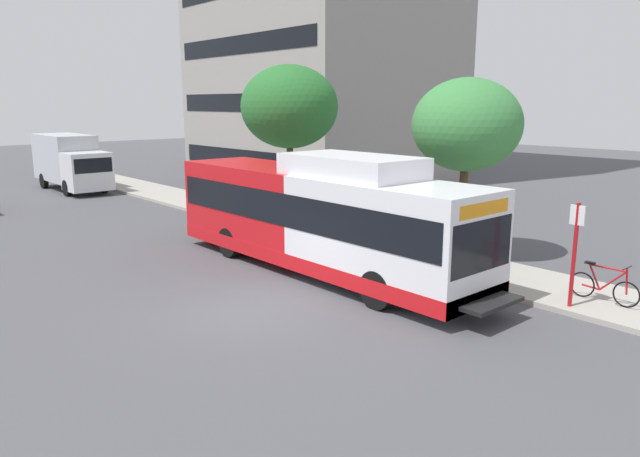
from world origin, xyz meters
TOP-DOWN VIEW (x-y plane):
  - ground_plane at (0.00, 8.00)m, footprint 120.00×120.00m
  - sidewalk_curb at (7.00, 6.00)m, footprint 3.00×56.00m
  - transit_bus at (3.54, 1.42)m, footprint 2.58×12.25m
  - bus_stop_sign_pole at (5.85, -5.37)m, footprint 0.10×0.36m
  - bicycle_parked at (6.79, -5.78)m, footprint 0.52×1.76m
  - street_tree_near_stop at (8.13, -0.49)m, footprint 3.49×3.49m
  - street_tree_mid_block at (7.64, 7.99)m, footprint 4.08×4.08m
  - box_truck_background at (3.84, 24.10)m, footprint 2.32×7.01m

SIDE VIEW (x-z plane):
  - ground_plane at x=0.00m, z-range 0.00..0.00m
  - sidewalk_curb at x=7.00m, z-range 0.00..0.14m
  - bicycle_parked at x=6.79m, z-range 0.05..1.07m
  - bus_stop_sign_pole at x=5.85m, z-range 0.35..2.95m
  - transit_bus at x=3.54m, z-range -0.12..3.53m
  - box_truck_background at x=3.84m, z-range 0.12..3.37m
  - street_tree_near_stop at x=8.13m, z-range 1.51..7.25m
  - street_tree_mid_block at x=7.64m, z-range 1.65..8.17m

